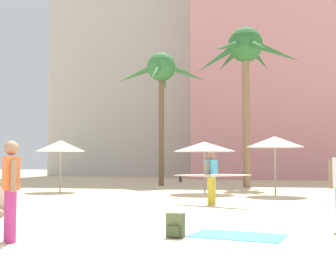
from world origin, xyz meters
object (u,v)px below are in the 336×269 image
cafe_umbrella_1 (61,146)px  person_near_right (5,201)px  cafe_umbrella_4 (275,142)px  backpack (175,226)px  palm_tree_left (245,55)px  beach_towel (237,236)px  person_far_left (211,175)px  cafe_umbrella_2 (205,147)px  palm_tree_far_left (161,74)px  person_near_left (11,186)px

cafe_umbrella_1 → person_near_right: (2.21, -8.13, -1.65)m
cafe_umbrella_4 → backpack: size_ratio=5.43×
palm_tree_left → backpack: palm_tree_left is taller
cafe_umbrella_4 → beach_towel: cafe_umbrella_4 is taller
cafe_umbrella_1 → person_near_right: bearing=-74.8°
beach_towel → person_near_right: bearing=159.2°
cafe_umbrella_1 → person_far_left: cafe_umbrella_1 is taller
beach_towel → backpack: backpack is taller
cafe_umbrella_2 → person_far_left: bearing=-81.1°
cafe_umbrella_1 → cafe_umbrella_2: cafe_umbrella_1 is taller
beach_towel → cafe_umbrella_4: bearing=84.2°
backpack → person_far_left: size_ratio=0.16×
palm_tree_far_left → palm_tree_left: 4.66m
cafe_umbrella_2 → person_near_right: (-4.03, -8.27, -1.58)m
cafe_umbrella_2 → beach_towel: cafe_umbrella_2 is taller
palm_tree_far_left → cafe_umbrella_2: size_ratio=2.82×
palm_tree_left → beach_towel: 16.81m
backpack → person_near_right: size_ratio=0.43×
palm_tree_far_left → palm_tree_left: palm_tree_left is taller
palm_tree_far_left → palm_tree_left: size_ratio=0.89×
cafe_umbrella_2 → person_far_left: 4.94m
palm_tree_left → person_near_right: bearing=-113.0°
palm_tree_left → cafe_umbrella_4: bearing=-77.5°
person_far_left → person_near_left: size_ratio=1.59×
cafe_umbrella_4 → person_near_left: bearing=-112.5°
palm_tree_left → backpack: bearing=-93.0°
cafe_umbrella_2 → person_far_left: size_ratio=0.98×
palm_tree_left → person_far_left: (-0.82, -9.69, -5.89)m
palm_tree_left → cafe_umbrella_1: (-7.81, -5.04, -4.81)m
beach_towel → person_far_left: bearing=100.3°
cafe_umbrella_2 → cafe_umbrella_4: cafe_umbrella_4 is taller
palm_tree_far_left → cafe_umbrella_1: 7.72m
palm_tree_far_left → cafe_umbrella_2: bearing=-61.6°
beach_towel → backpack: (-1.05, -0.37, 0.19)m
beach_towel → person_near_left: bearing=-159.9°
backpack → person_near_left: person_near_left is taller
palm_tree_left → person_near_left: bearing=-101.5°
person_far_left → person_near_right: person_far_left is taller
palm_tree_far_left → cafe_umbrella_2: 7.56m
palm_tree_far_left → person_near_right: (-1.04, -13.81, -5.75)m
person_near_left → person_near_right: bearing=-98.2°
palm_tree_far_left → cafe_umbrella_4: 9.36m
person_near_left → person_far_left: bearing=-150.2°
cafe_umbrella_1 → person_near_left: (4.40, -11.67, -1.07)m
palm_tree_far_left → cafe_umbrella_1: bearing=-119.8°
person_far_left → person_near_left: (-2.59, -7.03, 0.01)m
palm_tree_far_left → beach_towel: 17.79m
person_near_left → person_near_right: person_near_left is taller
cafe_umbrella_1 → backpack: bearing=-56.9°
person_near_left → palm_tree_far_left: bearing=-126.2°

